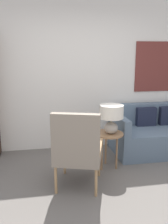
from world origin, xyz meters
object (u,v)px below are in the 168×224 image
at_px(couch, 160,133).
at_px(table_lamp, 111,115).
at_px(side_table, 108,138).
at_px(armchair, 77,147).

relative_size(couch, table_lamp, 3.96).
height_order(couch, side_table, couch).
bearing_deg(couch, armchair, -147.53).
bearing_deg(side_table, table_lamp, -46.34).
xyz_separation_m(armchair, table_lamp, (0.59, 0.51, 0.26)).
relative_size(armchair, couch, 0.61).
height_order(armchair, side_table, armchair).
distance_m(couch, table_lamp, 1.34).
bearing_deg(side_table, armchair, -136.01).
relative_size(side_table, table_lamp, 1.29).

